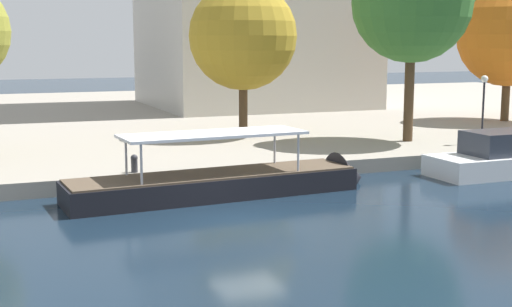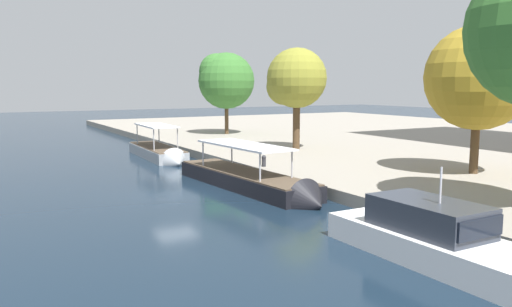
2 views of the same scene
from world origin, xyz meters
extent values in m
plane|color=#142333|center=(0.00, 0.00, 0.00)|extent=(220.00, 220.00, 0.00)
cube|color=gray|center=(0.00, 34.39, 0.36)|extent=(120.00, 55.00, 0.72)
cube|color=black|center=(0.22, 4.55, 0.24)|extent=(12.82, 3.62, 1.43)
cone|color=black|center=(7.03, 4.99, 0.24)|extent=(1.56, 2.62, 2.53)
cube|color=brown|center=(0.22, 4.55, 0.99)|extent=(12.55, 3.47, 0.08)
cylinder|color=#B2B2B7|center=(3.62, 5.89, 1.84)|extent=(0.10, 0.10, 1.61)
cylinder|color=#B2B2B7|center=(3.76, 3.65, 1.84)|extent=(0.10, 0.10, 1.61)
cylinder|color=#B2B2B7|center=(-3.33, 5.45, 1.84)|extent=(0.10, 0.10, 1.61)
cylinder|color=#B2B2B7|center=(-3.18, 3.20, 1.84)|extent=(0.10, 0.10, 1.61)
cube|color=silver|center=(0.22, 4.55, 2.70)|extent=(8.00, 3.09, 0.12)
cube|color=#2D333D|center=(15.53, 4.12, 1.61)|extent=(4.33, 2.43, 1.16)
cylinder|color=#2D2D33|center=(-2.54, 7.59, 1.01)|extent=(0.30, 0.30, 0.58)
sphere|color=#2D2D33|center=(-2.54, 7.59, 1.38)|extent=(0.32, 0.32, 0.32)
cylinder|color=black|center=(18.17, 9.30, 2.50)|extent=(0.12, 0.12, 3.56)
sphere|color=white|center=(18.17, 9.30, 4.47)|extent=(0.41, 0.41, 0.41)
cylinder|color=black|center=(18.17, 9.30, 0.87)|extent=(0.26, 0.26, 0.30)
cylinder|color=#4C3823|center=(14.79, 11.83, 3.46)|extent=(0.57, 0.57, 5.48)
sphere|color=#38702D|center=(14.79, 11.83, 8.83)|extent=(7.00, 7.00, 7.00)
cylinder|color=#4C3823|center=(6.67, 18.07, 2.56)|extent=(0.55, 0.55, 3.68)
sphere|color=olive|center=(6.67, 18.07, 6.94)|extent=(6.75, 6.75, 6.75)
sphere|color=olive|center=(7.43, 17.43, 6.92)|extent=(3.32, 3.32, 3.32)
sphere|color=olive|center=(6.02, 19.26, 6.01)|extent=(4.07, 4.07, 4.07)
cylinder|color=#4C3823|center=(27.76, 18.47, 2.49)|extent=(0.60, 0.60, 3.52)
sphere|color=#BC6019|center=(27.76, 18.47, 7.10)|extent=(7.60, 7.60, 7.60)
sphere|color=#BC6019|center=(26.80, 18.79, 8.56)|extent=(3.63, 3.63, 3.63)
camera|label=1|loc=(-9.07, -23.69, 6.53)|focal=49.71mm
camera|label=2|loc=(28.62, -10.65, 6.40)|focal=36.18mm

